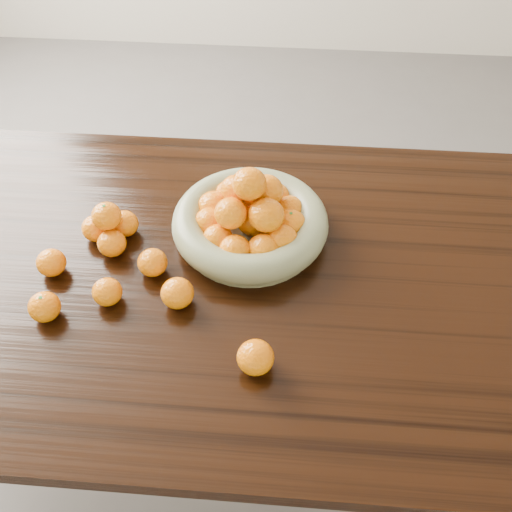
# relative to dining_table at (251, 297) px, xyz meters

# --- Properties ---
(ground) EXTENTS (5.00, 5.00, 0.00)m
(ground) POSITION_rel_dining_table_xyz_m (0.00, 0.00, -0.66)
(ground) COLOR #4F4D4B
(ground) RESTS_ON ground
(dining_table) EXTENTS (2.00, 1.00, 0.75)m
(dining_table) POSITION_rel_dining_table_xyz_m (0.00, 0.00, 0.00)
(dining_table) COLOR black
(dining_table) RESTS_ON ground
(fruit_bowl) EXTENTS (0.37, 0.37, 0.20)m
(fruit_bowl) POSITION_rel_dining_table_xyz_m (-0.01, 0.12, 0.14)
(fruit_bowl) COLOR gray
(fruit_bowl) RESTS_ON dining_table
(orange_pyramid) EXTENTS (0.13, 0.13, 0.11)m
(orange_pyramid) POSITION_rel_dining_table_xyz_m (-0.34, 0.08, 0.13)
(orange_pyramid) COLOR orange
(orange_pyramid) RESTS_ON dining_table
(loose_orange_0) EXTENTS (0.07, 0.07, 0.06)m
(loose_orange_0) POSITION_rel_dining_table_xyz_m (-0.43, -0.16, 0.12)
(loose_orange_0) COLOR orange
(loose_orange_0) RESTS_ON dining_table
(loose_orange_1) EXTENTS (0.07, 0.07, 0.06)m
(loose_orange_1) POSITION_rel_dining_table_xyz_m (-0.30, -0.11, 0.12)
(loose_orange_1) COLOR orange
(loose_orange_1) RESTS_ON dining_table
(loose_orange_2) EXTENTS (0.07, 0.07, 0.07)m
(loose_orange_2) POSITION_rel_dining_table_xyz_m (0.03, -0.25, 0.12)
(loose_orange_2) COLOR orange
(loose_orange_2) RESTS_ON dining_table
(loose_orange_3) EXTENTS (0.07, 0.07, 0.06)m
(loose_orange_3) POSITION_rel_dining_table_xyz_m (-0.45, -0.03, 0.12)
(loose_orange_3) COLOR orange
(loose_orange_3) RESTS_ON dining_table
(loose_orange_4) EXTENTS (0.07, 0.07, 0.07)m
(loose_orange_4) POSITION_rel_dining_table_xyz_m (-0.15, -0.10, 0.12)
(loose_orange_4) COLOR orange
(loose_orange_4) RESTS_ON dining_table
(loose_orange_5) EXTENTS (0.07, 0.07, 0.06)m
(loose_orange_5) POSITION_rel_dining_table_xyz_m (-0.22, -0.01, 0.12)
(loose_orange_5) COLOR orange
(loose_orange_5) RESTS_ON dining_table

